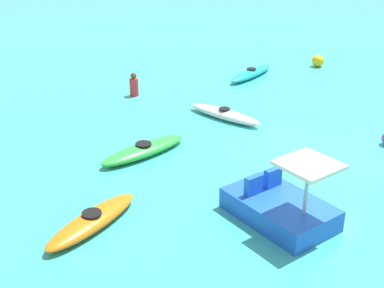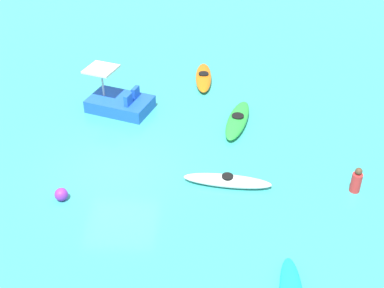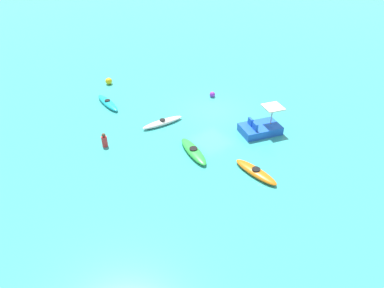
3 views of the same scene
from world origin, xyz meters
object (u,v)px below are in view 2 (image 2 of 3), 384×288
at_px(kayak_orange, 204,77).
at_px(kayak_green, 238,120).
at_px(person_near_shore, 356,181).
at_px(pedal_boat_blue, 120,102).
at_px(buoy_purple, 61,194).
at_px(kayak_white, 227,181).

xyz_separation_m(kayak_orange, kayak_green, (3.44, 1.39, -0.00)).
distance_m(kayak_green, person_near_shore, 5.19).
relative_size(pedal_boat_blue, buoy_purple, 6.75).
bearing_deg(pedal_boat_blue, person_near_shore, 60.63).
height_order(kayak_white, buoy_purple, buoy_purple).
xyz_separation_m(pedal_boat_blue, buoy_purple, (5.46, -0.87, -0.13)).
xyz_separation_m(kayak_orange, pedal_boat_blue, (2.61, -3.22, 0.17)).
distance_m(pedal_boat_blue, person_near_shore, 9.38).
distance_m(kayak_white, person_near_shore, 3.99).
height_order(kayak_orange, kayak_white, same).
bearing_deg(person_near_shore, pedal_boat_blue, -119.37).
xyz_separation_m(kayak_green, pedal_boat_blue, (-0.83, -4.61, 0.17)).
distance_m(kayak_orange, buoy_purple, 9.05).
xyz_separation_m(pedal_boat_blue, person_near_shore, (4.60, 8.17, 0.05)).
height_order(kayak_green, buoy_purple, buoy_purple).
distance_m(kayak_orange, kayak_green, 3.71).
bearing_deg(buoy_purple, kayak_orange, 153.08).
height_order(kayak_orange, kayak_green, same).
relative_size(kayak_orange, person_near_shore, 3.07).
height_order(buoy_purple, person_near_shore, person_near_shore).
relative_size(kayak_white, person_near_shore, 3.23).
bearing_deg(buoy_purple, kayak_white, 100.70).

